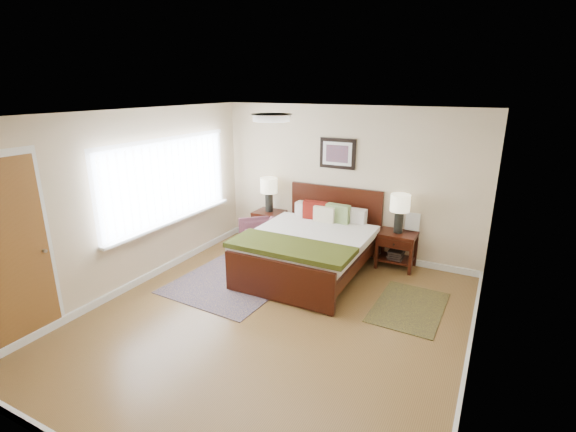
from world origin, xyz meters
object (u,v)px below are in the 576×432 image
at_px(armchair, 261,238).
at_px(nightstand_left, 269,218).
at_px(lamp_left, 269,189).
at_px(bed, 311,241).
at_px(nightstand_right, 396,246).
at_px(lamp_right, 400,207).
at_px(rug_persian, 242,276).

bearing_deg(armchair, nightstand_left, 154.32).
relative_size(nightstand_left, lamp_left, 1.00).
bearing_deg(lamp_left, nightstand_left, -90.00).
distance_m(bed, armchair, 1.07).
height_order(nightstand_right, lamp_right, lamp_right).
distance_m(nightstand_right, rug_persian, 2.48).
bearing_deg(nightstand_left, rug_persian, -77.08).
relative_size(bed, lamp_left, 3.49).
bearing_deg(rug_persian, nightstand_right, 37.95).
bearing_deg(nightstand_right, armchair, -165.11).
distance_m(nightstand_left, lamp_left, 0.54).
relative_size(nightstand_right, armchair, 0.86).
bearing_deg(nightstand_right, bed, -144.56).
relative_size(lamp_left, lamp_right, 1.00).
distance_m(nightstand_left, armchair, 0.62).
bearing_deg(armchair, lamp_left, 153.74).
xyz_separation_m(nightstand_left, armchair, (0.17, -0.56, -0.17)).
bearing_deg(rug_persian, lamp_left, 105.61).
bearing_deg(bed, lamp_left, 145.72).
distance_m(lamp_right, armchair, 2.34).
height_order(lamp_left, rug_persian, lamp_left).
distance_m(lamp_left, lamp_right, 2.33).
bearing_deg(rug_persian, nightstand_left, 105.79).
relative_size(bed, rug_persian, 0.98).
xyz_separation_m(nightstand_left, lamp_right, (2.33, 0.02, 0.52)).
xyz_separation_m(bed, rug_persian, (-0.88, -0.61, -0.52)).
relative_size(nightstand_left, armchair, 0.89).
xyz_separation_m(bed, armchair, (-1.02, 0.23, -0.21)).
relative_size(lamp_left, rug_persian, 0.28).
bearing_deg(rug_persian, bed, 37.48).
relative_size(bed, armchair, 3.08).
relative_size(armchair, rug_persian, 0.32).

